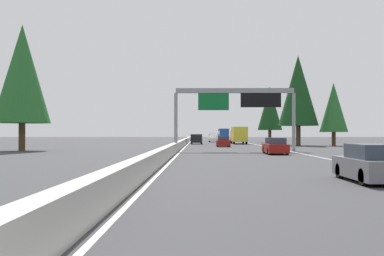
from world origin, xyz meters
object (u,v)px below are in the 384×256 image
Objects in this scene: conifer_right_distant at (270,108)px; conifer_left_near at (22,74)px; conifer_right_mid at (298,91)px; box_truck_distant_b at (239,135)px; conifer_right_far at (334,108)px; bus_far_right at (223,134)px; minivan_far_center at (196,138)px; sign_gantry_overhead at (236,101)px; pickup_near_right at (213,138)px; sedan_mid_left at (275,147)px; sedan_mid_right at (223,142)px; sedan_near_center at (372,164)px.

conifer_left_near reaches higher than conifer_right_distant.
conifer_right_mid is 40.13m from conifer_left_near.
conifer_right_far reaches higher than box_truck_distant_b.
bus_far_right reaches higher than minivan_far_center.
box_truck_distant_b is 0.63× the size of conifer_left_near.
conifer_right_mid is at bearing -57.44° from conifer_left_near.
sign_gantry_overhead is 1.49× the size of box_truck_distant_b.
minivan_far_center is 37.14m from conifer_left_near.
pickup_near_right is (-32.38, 3.82, -0.80)m from bus_far_right.
conifer_right_distant reaches higher than minivan_far_center.
conifer_right_distant is 57.29m from conifer_left_near.
pickup_near_right is 0.49× the size of conifer_right_distant.
sign_gantry_overhead is at bearing 23.67° from sedan_mid_left.
bus_far_right is 1.00× the size of conifer_right_distant.
minivan_far_center is 19.79m from conifer_right_mid.
box_truck_distant_b is 1.52× the size of pickup_near_right.
conifer_left_near is at bearing 125.00° from sedan_mid_right.
pickup_near_right is at bearing 22.96° from conifer_right_mid.
sedan_mid_right is at bearing -55.00° from conifer_left_near.
conifer_right_mid is (-10.96, -8.06, 6.72)m from box_truck_distant_b.
sedan_mid_right is 0.79× the size of pickup_near_right.
sedan_mid_left is at bearing 164.08° from conifer_right_mid.
sedan_near_center is at bearing 165.41° from conifer_right_far.
conifer_right_far is (-62.60, -12.91, 3.93)m from bus_far_right.
bus_far_right reaches higher than sedan_mid_left.
sedan_mid_right is at bearing -166.69° from minivan_far_center.
conifer_left_near is (-32.56, 25.76, 6.57)m from box_truck_distant_b.
sedan_near_center is 62.73m from minivan_far_center.
sedan_near_center is 0.32× the size of conifer_right_mid.
bus_far_right is (89.35, -0.05, 1.03)m from sedan_mid_left.
conifer_right_mid reaches higher than conifer_right_distant.
conifer_left_near is at bearing 162.66° from bus_far_right.
conifer_right_mid is at bearing -178.87° from conifer_right_distant.
box_truck_distant_b is 0.74× the size of bus_far_right.
sedan_near_center is 0.38× the size of conifer_right_distant.
bus_far_right is 0.85× the size of conifer_left_near.
box_truck_distant_b is at bearing 44.75° from conifer_right_far.
sign_gantry_overhead is 2.88× the size of sedan_near_center.
sign_gantry_overhead is at bearing 167.23° from conifer_right_distant.
conifer_left_near is (-82.22, 25.68, 6.47)m from bus_far_right.
bus_far_right reaches higher than box_truck_distant_b.
conifer_right_far is at bearing -151.03° from pickup_near_right.
bus_far_right reaches higher than sedan_mid_right.
conifer_right_mid is at bearing -62.45° from sedan_mid_right.
sedan_mid_right is at bearing 8.80° from sedan_mid_left.
sign_gantry_overhead is at bearing -91.02° from conifer_left_near.
pickup_near_right is at bearing 0.94° from sign_gantry_overhead.
box_truck_distant_b is 16.81m from conifer_right_distant.
pickup_near_right is (18.36, -3.52, -0.04)m from minivan_far_center.
conifer_right_mid is 1.02× the size of conifer_left_near.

